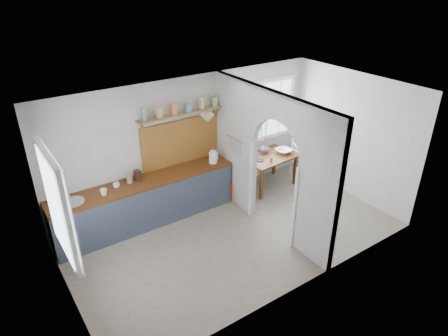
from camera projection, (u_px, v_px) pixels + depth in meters
floor at (236, 235)px, 7.30m from camera, size 5.80×3.20×0.01m
ceiling at (238, 97)px, 6.11m from camera, size 5.80×3.20×0.01m
walls at (237, 172)px, 6.71m from camera, size 5.81×3.21×2.60m
partition at (267, 153)px, 7.03m from camera, size 0.12×3.20×2.60m
kitchen_window at (56, 207)px, 5.10m from camera, size 0.10×1.16×1.50m
nook_window at (262, 111)px, 8.62m from camera, size 1.76×0.10×1.30m
counter at (146, 201)px, 7.50m from camera, size 3.50×0.60×0.90m
sink at (72, 203)px, 6.63m from camera, size 0.40×0.40×0.02m
backsplash at (181, 142)px, 7.74m from camera, size 1.65×0.03×0.90m
shelf at (181, 111)px, 7.38m from camera, size 1.75×0.20×0.21m
pendant_lamp at (207, 119)px, 7.36m from camera, size 0.26×0.26×0.16m
utensil_rail at (235, 139)px, 7.61m from camera, size 0.02×0.50×0.02m
dining_table at (268, 171)px, 8.79m from camera, size 1.22×0.86×0.72m
chair_left at (241, 178)px, 8.30m from camera, size 0.52×0.52×0.91m
chair_right at (302, 159)px, 9.16m from camera, size 0.53×0.53×0.88m
kettle at (213, 157)px, 7.88m from camera, size 0.22×0.18×0.26m
mug_a at (104, 192)px, 6.80m from camera, size 0.16×0.16×0.11m
mug_b at (116, 185)px, 7.03m from camera, size 0.15×0.15×0.09m
knife_block at (138, 176)px, 7.24m from camera, size 0.12×0.15×0.21m
jar at (130, 178)px, 7.18m from camera, size 0.12×0.12×0.18m
towel_magenta at (231, 191)px, 8.19m from camera, size 0.02×0.03×0.49m
towel_orange at (232, 193)px, 8.15m from camera, size 0.02×0.03×0.46m
bowl at (284, 151)px, 8.76m from camera, size 0.35×0.35×0.08m
table_cup at (271, 159)px, 8.40m from camera, size 0.10×0.10×0.08m
plate at (260, 160)px, 8.44m from camera, size 0.19×0.19×0.01m
vase at (265, 148)px, 8.73m from camera, size 0.27×0.27×0.22m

